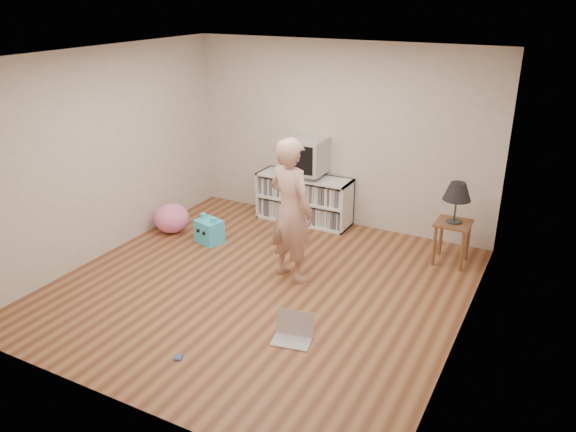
{
  "coord_description": "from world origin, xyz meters",
  "views": [
    {
      "loc": [
        2.96,
        -4.94,
        3.23
      ],
      "look_at": [
        0.15,
        0.4,
        0.77
      ],
      "focal_mm": 35.0,
      "sensor_mm": 36.0,
      "label": 1
    }
  ],
  "objects_px": {
    "table_lamp": "(457,192)",
    "person": "(291,210)",
    "laptop": "(293,332)",
    "plush_pink": "(172,218)",
    "plush_blue": "(209,231)",
    "crt_tv": "(305,155)",
    "side_table": "(453,232)",
    "dvd_deck": "(304,174)",
    "media_unit": "(305,199)"
  },
  "relations": [
    {
      "from": "dvd_deck",
      "to": "crt_tv",
      "type": "xyz_separation_m",
      "value": [
        -0.0,
        -0.0,
        0.29
      ]
    },
    {
      "from": "table_lamp",
      "to": "laptop",
      "type": "distance_m",
      "value": 2.74
    },
    {
      "from": "side_table",
      "to": "laptop",
      "type": "distance_m",
      "value": 2.62
    },
    {
      "from": "media_unit",
      "to": "table_lamp",
      "type": "bearing_deg",
      "value": -9.79
    },
    {
      "from": "plush_pink",
      "to": "person",
      "type": "bearing_deg",
      "value": -11.2
    },
    {
      "from": "crt_tv",
      "to": "table_lamp",
      "type": "bearing_deg",
      "value": -9.31
    },
    {
      "from": "person",
      "to": "laptop",
      "type": "relative_size",
      "value": 3.99
    },
    {
      "from": "dvd_deck",
      "to": "table_lamp",
      "type": "bearing_deg",
      "value": -9.4
    },
    {
      "from": "crt_tv",
      "to": "side_table",
      "type": "relative_size",
      "value": 1.09
    },
    {
      "from": "media_unit",
      "to": "dvd_deck",
      "type": "xyz_separation_m",
      "value": [
        0.0,
        -0.02,
        0.39
      ]
    },
    {
      "from": "crt_tv",
      "to": "laptop",
      "type": "bearing_deg",
      "value": -65.74
    },
    {
      "from": "dvd_deck",
      "to": "table_lamp",
      "type": "relative_size",
      "value": 0.87
    },
    {
      "from": "dvd_deck",
      "to": "person",
      "type": "height_order",
      "value": "person"
    },
    {
      "from": "table_lamp",
      "to": "side_table",
      "type": "bearing_deg",
      "value": 0.0
    },
    {
      "from": "person",
      "to": "crt_tv",
      "type": "bearing_deg",
      "value": -51.56
    },
    {
      "from": "dvd_deck",
      "to": "side_table",
      "type": "xyz_separation_m",
      "value": [
        2.24,
        -0.37,
        -0.32
      ]
    },
    {
      "from": "side_table",
      "to": "table_lamp",
      "type": "height_order",
      "value": "table_lamp"
    },
    {
      "from": "media_unit",
      "to": "laptop",
      "type": "relative_size",
      "value": 3.25
    },
    {
      "from": "laptop",
      "to": "table_lamp",
      "type": "bearing_deg",
      "value": 56.3
    },
    {
      "from": "crt_tv",
      "to": "plush_pink",
      "type": "xyz_separation_m",
      "value": [
        -1.48,
        -1.23,
        -0.81
      ]
    },
    {
      "from": "crt_tv",
      "to": "plush_blue",
      "type": "xyz_separation_m",
      "value": [
        -0.81,
        -1.28,
        -0.85
      ]
    },
    {
      "from": "dvd_deck",
      "to": "plush_pink",
      "type": "xyz_separation_m",
      "value": [
        -1.48,
        -1.23,
        -0.53
      ]
    },
    {
      "from": "media_unit",
      "to": "laptop",
      "type": "distance_m",
      "value": 3.07
    },
    {
      "from": "plush_blue",
      "to": "table_lamp",
      "type": "bearing_deg",
      "value": 32.8
    },
    {
      "from": "dvd_deck",
      "to": "side_table",
      "type": "bearing_deg",
      "value": -9.4
    },
    {
      "from": "side_table",
      "to": "plush_pink",
      "type": "xyz_separation_m",
      "value": [
        -3.72,
        -0.86,
        -0.21
      ]
    },
    {
      "from": "media_unit",
      "to": "plush_pink",
      "type": "bearing_deg",
      "value": -139.9
    },
    {
      "from": "media_unit",
      "to": "person",
      "type": "bearing_deg",
      "value": -69.15
    },
    {
      "from": "dvd_deck",
      "to": "person",
      "type": "distance_m",
      "value": 1.77
    },
    {
      "from": "person",
      "to": "plush_pink",
      "type": "bearing_deg",
      "value": 6.16
    },
    {
      "from": "table_lamp",
      "to": "person",
      "type": "relative_size",
      "value": 0.3
    },
    {
      "from": "dvd_deck",
      "to": "plush_blue",
      "type": "xyz_separation_m",
      "value": [
        -0.81,
        -1.28,
        -0.57
      ]
    },
    {
      "from": "crt_tv",
      "to": "laptop",
      "type": "relative_size",
      "value": 1.39
    },
    {
      "from": "side_table",
      "to": "plush_blue",
      "type": "relative_size",
      "value": 1.38
    },
    {
      "from": "dvd_deck",
      "to": "crt_tv",
      "type": "relative_size",
      "value": 0.75
    },
    {
      "from": "crt_tv",
      "to": "plush_blue",
      "type": "relative_size",
      "value": 1.5
    },
    {
      "from": "person",
      "to": "plush_blue",
      "type": "height_order",
      "value": "person"
    },
    {
      "from": "table_lamp",
      "to": "person",
      "type": "distance_m",
      "value": 2.05
    },
    {
      "from": "dvd_deck",
      "to": "person",
      "type": "bearing_deg",
      "value": -68.97
    },
    {
      "from": "person",
      "to": "plush_pink",
      "type": "relative_size",
      "value": 3.52
    },
    {
      "from": "table_lamp",
      "to": "plush_pink",
      "type": "bearing_deg",
      "value": -166.94
    },
    {
      "from": "table_lamp",
      "to": "plush_blue",
      "type": "bearing_deg",
      "value": -163.31
    },
    {
      "from": "dvd_deck",
      "to": "laptop",
      "type": "xyz_separation_m",
      "value": [
        1.25,
        -2.77,
        -0.66
      ]
    },
    {
      "from": "side_table",
      "to": "laptop",
      "type": "height_order",
      "value": "side_table"
    },
    {
      "from": "person",
      "to": "plush_blue",
      "type": "bearing_deg",
      "value": 2.97
    },
    {
      "from": "dvd_deck",
      "to": "plush_blue",
      "type": "height_order",
      "value": "dvd_deck"
    },
    {
      "from": "crt_tv",
      "to": "person",
      "type": "bearing_deg",
      "value": -68.93
    },
    {
      "from": "plush_blue",
      "to": "crt_tv",
      "type": "bearing_deg",
      "value": 73.88
    },
    {
      "from": "plush_pink",
      "to": "plush_blue",
      "type": "bearing_deg",
      "value": -4.19
    },
    {
      "from": "dvd_deck",
      "to": "plush_blue",
      "type": "distance_m",
      "value": 1.62
    }
  ]
}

